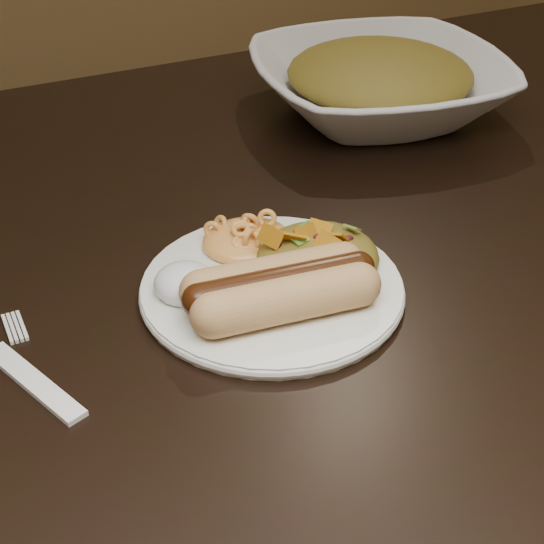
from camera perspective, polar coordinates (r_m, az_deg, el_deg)
name	(u,v)px	position (r m, az deg, el deg)	size (l,w,h in m)	color
table	(126,387)	(0.70, -9.97, -7.76)	(1.60, 0.90, 0.75)	black
plate	(272,288)	(0.63, 0.00, -1.14)	(0.20, 0.20, 0.01)	white
hotdog	(281,287)	(0.59, 0.60, -1.04)	(0.12, 0.08, 0.03)	tan
mac_and_cheese	(247,230)	(0.67, -1.74, 2.89)	(0.07, 0.07, 0.03)	#FFBA4F
sour_cream	(185,276)	(0.61, -6.01, -0.30)	(0.05, 0.05, 0.03)	silver
taco_salad	(318,247)	(0.64, 3.17, 1.73)	(0.10, 0.09, 0.04)	#9A561C
fork	(34,382)	(0.58, -15.99, -7.25)	(0.02, 0.15, 0.00)	white
serving_bowl	(379,86)	(0.92, 7.33, 12.49)	(0.27, 0.27, 0.07)	silver
bowl_filling	(380,71)	(0.91, 7.41, 13.50)	(0.20, 0.20, 0.05)	#9A561C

